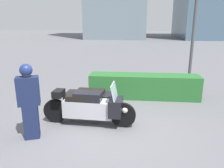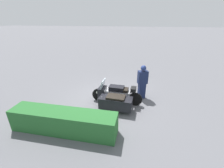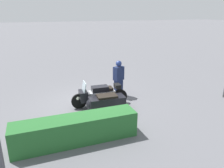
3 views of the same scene
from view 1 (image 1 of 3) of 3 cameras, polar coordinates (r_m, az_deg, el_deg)
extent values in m
plane|color=slate|center=(5.70, -2.38, -11.64)|extent=(160.00, 160.00, 0.00)
cylinder|color=black|center=(5.68, 2.90, -8.10)|extent=(0.66, 0.13, 0.65)
cylinder|color=black|center=(6.13, -14.51, -6.81)|extent=(0.66, 0.13, 0.65)
cylinder|color=black|center=(6.51, -6.11, -5.69)|extent=(0.51, 0.13, 0.51)
cube|color=#B7B7BC|center=(5.79, -6.18, -6.36)|extent=(1.31, 0.50, 0.45)
cube|color=black|center=(5.68, -6.27, -3.31)|extent=(0.72, 0.45, 0.24)
cube|color=black|center=(5.76, -9.09, -3.33)|extent=(0.54, 0.44, 0.12)
cube|color=black|center=(5.62, 1.02, -5.96)|extent=(0.35, 0.60, 0.44)
cube|color=silver|center=(5.49, 0.56, -1.90)|extent=(0.14, 0.57, 0.40)
sphere|color=white|center=(5.62, 3.40, -6.73)|extent=(0.18, 0.18, 0.18)
cube|color=black|center=(6.45, -5.64, -4.50)|extent=(1.48, 0.68, 0.50)
sphere|color=black|center=(6.32, -0.19, -4.60)|extent=(0.47, 0.48, 0.47)
cube|color=black|center=(6.36, -5.71, -2.04)|extent=(0.83, 0.55, 0.09)
cube|color=black|center=(5.91, -13.79, -2.40)|extent=(0.26, 0.40, 0.18)
cube|color=#192347|center=(5.49, -20.31, -9.04)|extent=(0.42, 0.39, 0.82)
cube|color=#192347|center=(5.24, -21.06, -1.68)|extent=(0.55, 0.45, 0.65)
sphere|color=tan|center=(5.14, -21.53, 2.98)|extent=(0.22, 0.22, 0.22)
sphere|color=navy|center=(5.13, -21.57, 3.40)|extent=(0.28, 0.28, 0.28)
cube|color=#28662D|center=(7.95, 8.30, -0.57)|extent=(3.88, 0.79, 0.84)
cylinder|color=#4C4C51|center=(9.43, 20.38, 11.25)|extent=(0.12, 0.12, 4.11)
camera|label=2|loc=(11.89, -5.27, 21.40)|focal=24.00mm
camera|label=3|loc=(13.82, 12.51, 20.82)|focal=35.00mm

